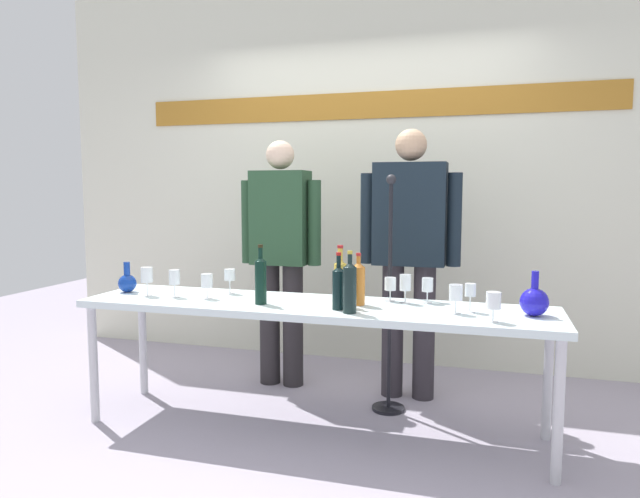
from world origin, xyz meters
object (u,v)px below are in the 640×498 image
Objects in this scene: presenter_left at (281,249)px; wine_glass_left_0 at (207,281)px; wine_glass_left_2 at (147,275)px; wine_glass_right_5 at (427,285)px; wine_glass_left_3 at (174,278)px; wine_bottle_3 at (350,286)px; wine_glass_right_4 at (456,293)px; wine_bottle_2 at (358,282)px; wine_bottle_0 at (261,279)px; wine_bottle_1 at (340,280)px; microphone_stand at (389,334)px; wine_glass_left_1 at (230,275)px; decanter_blue_left at (127,282)px; presenter_right at (410,245)px; wine_bottle_4 at (339,286)px; wine_glass_right_0 at (493,301)px; display_table at (312,313)px; wine_glass_right_1 at (390,284)px; wine_glass_right_3 at (470,291)px; wine_glass_right_2 at (405,283)px; decanter_blue_right at (534,301)px.

wine_glass_left_0 is (-0.19, -0.72, -0.12)m from presenter_left.
wine_glass_left_2 is 1.63m from wine_glass_right_5.
presenter_left is 10.45× the size of wine_glass_left_3.
wine_bottle_3 reaches higher than wine_glass_right_4.
wine_glass_left_0 is (-0.88, -0.07, -0.02)m from wine_bottle_2.
wine_bottle_0 is 1.04m from wine_glass_right_4.
wine_glass_left_3 is 1.14× the size of wine_glass_right_5.
microphone_stand is (0.20, 0.44, -0.39)m from wine_bottle_1.
wine_bottle_3 is at bearing -7.03° from wine_glass_left_3.
wine_bottle_3 is at bearing -21.92° from wine_glass_left_1.
wine_glass_left_1 is 1.06× the size of wine_glass_right_5.
decanter_blue_left is 1.44m from wine_bottle_2.
wine_bottle_4 is (-0.26, -0.80, -0.15)m from presenter_right.
wine_glass_left_0 is (-1.06, -0.72, -0.17)m from presenter_right.
wine_glass_right_0 is at bearing -4.14° from wine_bottle_0.
presenter_right reaches higher than wine_glass_left_2.
wine_glass_left_0 is 1.14m from microphone_stand.
display_table is 0.37m from wine_bottle_3.
wine_glass_right_0 reaches higher than wine_glass_right_1.
microphone_stand is at bearing 21.27° from wine_glass_left_3.
wine_bottle_0 is at bearing -157.23° from wine_glass_right_1.
microphone_stand reaches higher than wine_glass_left_3.
wine_glass_right_3 is at bearing -1.68° from wine_bottle_2.
presenter_left is 11.64× the size of wine_glass_left_0.
wine_glass_left_2 reaches higher than wine_glass_right_0.
wine_glass_left_3 is (-1.01, 0.07, -0.01)m from wine_bottle_4.
presenter_right is 0.90m from wine_bottle_3.
wine_bottle_0 is at bearing -161.74° from wine_glass_right_2.
wine_glass_right_0 is 0.91m from microphone_stand.
wine_glass_left_0 reaches higher than wine_glass_right_5.
wine_glass_right_1 is 0.92× the size of wine_glass_right_3.
wine_bottle_0 is at bearing -177.25° from wine_glass_right_4.
wine_glass_left_3 is at bearing 175.62° from wine_glass_right_0.
wine_glass_left_0 is (-0.36, 0.06, -0.04)m from wine_bottle_0.
decanter_blue_right is 0.13× the size of presenter_right.
microphone_stand reaches higher than wine_glass_left_2.
microphone_stand reaches higher than wine_glass_right_1.
wine_glass_right_4 is (0.59, 0.07, -0.02)m from wine_bottle_4.
wine_bottle_4 reaches higher than wine_glass_right_1.
wine_bottle_0 is at bearing -160.78° from display_table.
wine_glass_right_1 is at bearing -80.01° from microphone_stand.
presenter_right is at bearing 0.00° from presenter_left.
wine_glass_left_3 is (-0.56, 0.05, -0.03)m from wine_bottle_0.
wine_bottle_3 is at bearing -102.00° from presenter_right.
wine_glass_right_2 reaches higher than wine_glass_right_3.
wine_bottle_3 is 1.27m from wine_glass_left_2.
wine_bottle_2 is 0.89× the size of wine_bottle_3.
display_table is 0.88m from presenter_right.
wine_bottle_3 is 0.89m from wine_glass_left_1.
decanter_blue_left reaches higher than display_table.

